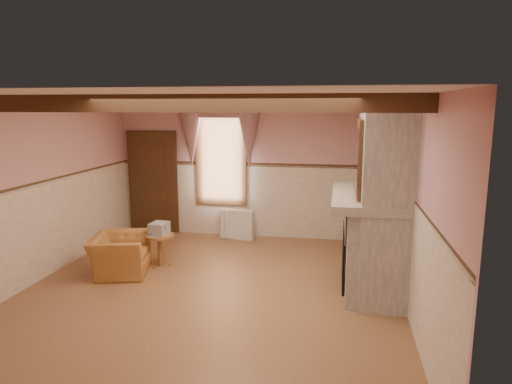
% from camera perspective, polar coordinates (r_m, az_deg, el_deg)
% --- Properties ---
extents(floor, '(5.50, 6.00, 0.01)m').
position_cam_1_polar(floor, '(6.91, -5.66, -12.11)').
color(floor, brown).
rests_on(floor, ground).
extents(ceiling, '(5.50, 6.00, 0.01)m').
position_cam_1_polar(ceiling, '(6.38, -6.12, 11.77)').
color(ceiling, silver).
rests_on(ceiling, wall_back).
extents(wall_back, '(5.50, 0.02, 2.80)m').
position_cam_1_polar(wall_back, '(9.38, -0.77, 2.85)').
color(wall_back, tan).
rests_on(wall_back, floor).
extents(wall_front, '(5.50, 0.02, 2.80)m').
position_cam_1_polar(wall_front, '(3.82, -18.69, -9.28)').
color(wall_front, tan).
rests_on(wall_front, floor).
extents(wall_left, '(0.02, 6.00, 2.80)m').
position_cam_1_polar(wall_left, '(7.73, -25.86, 0.12)').
color(wall_left, tan).
rests_on(wall_left, floor).
extents(wall_right, '(0.02, 6.00, 2.80)m').
position_cam_1_polar(wall_right, '(6.32, 18.82, -1.49)').
color(wall_right, tan).
rests_on(wall_right, floor).
extents(wainscot, '(5.50, 6.00, 1.50)m').
position_cam_1_polar(wainscot, '(6.66, -5.77, -6.15)').
color(wainscot, beige).
rests_on(wainscot, floor).
extents(chair_rail, '(5.50, 6.00, 0.08)m').
position_cam_1_polar(chair_rail, '(6.48, -5.90, 0.21)').
color(chair_rail, black).
rests_on(chair_rail, wainscot).
extents(firebox, '(0.20, 0.95, 0.90)m').
position_cam_1_polar(firebox, '(7.08, 11.59, -7.84)').
color(firebox, black).
rests_on(firebox, floor).
extents(armchair, '(1.05, 1.14, 0.63)m').
position_cam_1_polar(armchair, '(7.75, -16.63, -7.52)').
color(armchair, '#9E662D').
rests_on(armchair, floor).
extents(side_table, '(0.52, 0.52, 0.55)m').
position_cam_1_polar(side_table, '(7.94, -11.87, -7.15)').
color(side_table, brown).
rests_on(side_table, floor).
extents(book_stack, '(0.29, 0.35, 0.20)m').
position_cam_1_polar(book_stack, '(7.86, -12.01, -4.47)').
color(book_stack, '#B7AD8C').
rests_on(book_stack, side_table).
extents(radiator, '(0.72, 0.28, 0.60)m').
position_cam_1_polar(radiator, '(9.35, -2.40, -4.06)').
color(radiator, silver).
rests_on(radiator, floor).
extents(bowl, '(0.34, 0.34, 0.08)m').
position_cam_1_polar(bowl, '(6.83, 13.96, 0.16)').
color(bowl, brown).
rests_on(bowl, mantel).
extents(mantel_clock, '(0.14, 0.24, 0.20)m').
position_cam_1_polar(mantel_clock, '(7.41, 13.71, 1.42)').
color(mantel_clock, black).
rests_on(mantel_clock, mantel).
extents(oil_lamp, '(0.11, 0.11, 0.28)m').
position_cam_1_polar(oil_lamp, '(7.05, 13.89, 1.28)').
color(oil_lamp, '#D6873C').
rests_on(oil_lamp, mantel).
extents(candle_red, '(0.06, 0.06, 0.16)m').
position_cam_1_polar(candle_red, '(6.30, 14.26, -0.36)').
color(candle_red, maroon).
rests_on(candle_red, mantel).
extents(jar_yellow, '(0.06, 0.06, 0.12)m').
position_cam_1_polar(jar_yellow, '(6.59, 14.09, -0.06)').
color(jar_yellow, gold).
rests_on(jar_yellow, mantel).
extents(fireplace, '(0.85, 2.00, 2.80)m').
position_cam_1_polar(fireplace, '(6.87, 15.43, -0.38)').
color(fireplace, gray).
rests_on(fireplace, floor).
extents(mantel, '(1.05, 2.05, 0.12)m').
position_cam_1_polar(mantel, '(6.86, 13.92, -0.66)').
color(mantel, gray).
rests_on(mantel, fireplace).
extents(overmantel_mirror, '(0.06, 1.44, 1.04)m').
position_cam_1_polar(overmantel_mirror, '(6.76, 12.58, 4.47)').
color(overmantel_mirror, silver).
rests_on(overmantel_mirror, fireplace).
extents(door, '(1.10, 0.10, 2.10)m').
position_cam_1_polar(door, '(9.99, -12.73, 1.04)').
color(door, black).
rests_on(door, floor).
extents(window, '(1.06, 0.08, 2.02)m').
position_cam_1_polar(window, '(9.46, -4.39, 4.41)').
color(window, white).
rests_on(window, wall_back).
extents(window_drapes, '(1.30, 0.14, 1.40)m').
position_cam_1_polar(window_drapes, '(9.32, -4.58, 8.02)').
color(window_drapes, gray).
rests_on(window_drapes, wall_back).
extents(ceiling_beam_front, '(5.50, 0.18, 0.20)m').
position_cam_1_polar(ceiling_beam_front, '(5.24, -9.87, 10.86)').
color(ceiling_beam_front, black).
rests_on(ceiling_beam_front, ceiling).
extents(ceiling_beam_back, '(5.50, 0.18, 0.20)m').
position_cam_1_polar(ceiling_beam_back, '(7.54, -3.48, 10.86)').
color(ceiling_beam_back, black).
rests_on(ceiling_beam_back, ceiling).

